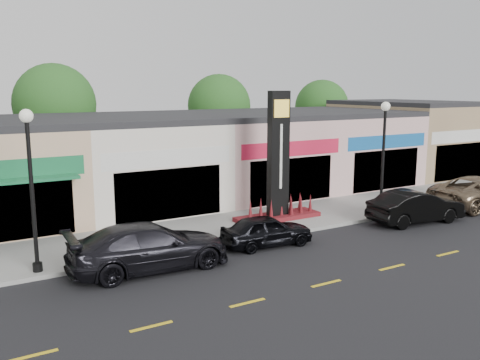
{
  "coord_description": "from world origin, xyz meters",
  "views": [
    {
      "loc": [
        -10.31,
        -15.11,
        6.31
      ],
      "look_at": [
        0.82,
        4.0,
        2.25
      ],
      "focal_mm": 38.0,
      "sensor_mm": 36.0,
      "label": 1
    }
  ],
  "objects_px": {
    "lamp_west_near": "(31,175)",
    "car_black_sedan": "(267,230)",
    "car_black_conv": "(416,207)",
    "lamp_east_near": "(384,146)",
    "pylon_sign": "(278,175)",
    "car_dark_sedan": "(149,247)"
  },
  "relations": [
    {
      "from": "lamp_west_near",
      "to": "car_black_sedan",
      "type": "height_order",
      "value": "lamp_west_near"
    },
    {
      "from": "lamp_west_near",
      "to": "car_black_conv",
      "type": "bearing_deg",
      "value": -5.93
    },
    {
      "from": "lamp_east_near",
      "to": "car_black_conv",
      "type": "bearing_deg",
      "value": -72.67
    },
    {
      "from": "car_black_sedan",
      "to": "car_black_conv",
      "type": "bearing_deg",
      "value": -88.98
    },
    {
      "from": "lamp_east_near",
      "to": "car_black_sedan",
      "type": "distance_m",
      "value": 8.09
    },
    {
      "from": "pylon_sign",
      "to": "car_dark_sedan",
      "type": "xyz_separation_m",
      "value": [
        -7.49,
        -3.04,
        -1.45
      ]
    },
    {
      "from": "car_dark_sedan",
      "to": "car_black_conv",
      "type": "distance_m",
      "value": 13.03
    },
    {
      "from": "pylon_sign",
      "to": "car_black_sedan",
      "type": "xyz_separation_m",
      "value": [
        -2.49,
        -2.86,
        -1.64
      ]
    },
    {
      "from": "pylon_sign",
      "to": "car_dark_sedan",
      "type": "bearing_deg",
      "value": -157.92
    },
    {
      "from": "lamp_west_near",
      "to": "lamp_east_near",
      "type": "height_order",
      "value": "same"
    },
    {
      "from": "lamp_west_near",
      "to": "car_black_sedan",
      "type": "xyz_separation_m",
      "value": [
        8.51,
        -1.16,
        -2.84
      ]
    },
    {
      "from": "lamp_east_near",
      "to": "car_black_sedan",
      "type": "relative_size",
      "value": 1.46
    },
    {
      "from": "lamp_west_near",
      "to": "car_dark_sedan",
      "type": "xyz_separation_m",
      "value": [
        3.51,
        -1.34,
        -2.65
      ]
    },
    {
      "from": "lamp_west_near",
      "to": "pylon_sign",
      "type": "relative_size",
      "value": 0.91
    },
    {
      "from": "car_black_conv",
      "to": "lamp_east_near",
      "type": "bearing_deg",
      "value": 23.49
    },
    {
      "from": "lamp_west_near",
      "to": "lamp_east_near",
      "type": "bearing_deg",
      "value": 0.0
    },
    {
      "from": "car_dark_sedan",
      "to": "car_black_conv",
      "type": "height_order",
      "value": "car_dark_sedan"
    },
    {
      "from": "pylon_sign",
      "to": "car_black_sedan",
      "type": "height_order",
      "value": "pylon_sign"
    },
    {
      "from": "pylon_sign",
      "to": "car_dark_sedan",
      "type": "distance_m",
      "value": 8.22
    },
    {
      "from": "pylon_sign",
      "to": "lamp_east_near",
      "type": "bearing_deg",
      "value": -18.75
    },
    {
      "from": "car_dark_sedan",
      "to": "car_black_sedan",
      "type": "relative_size",
      "value": 1.51
    },
    {
      "from": "lamp_east_near",
      "to": "pylon_sign",
      "type": "bearing_deg",
      "value": 161.25
    }
  ]
}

